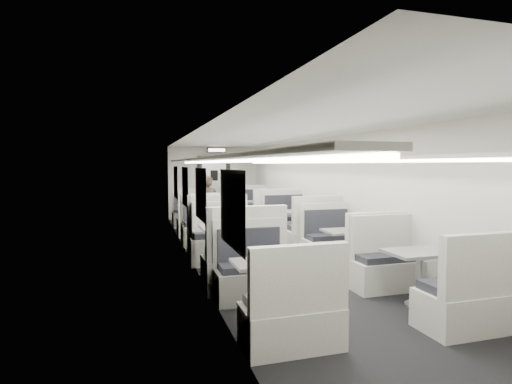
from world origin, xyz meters
TOP-DOWN VIEW (x-y plane):
  - room at (0.00, 0.00)m, footprint 3.24×12.24m
  - booth_left_a at (-1.00, 3.59)m, footprint 1.02×2.06m
  - booth_left_b at (-1.00, 0.90)m, footprint 1.05×2.13m
  - booth_left_c at (-1.00, -0.92)m, footprint 1.15×2.33m
  - booth_left_d at (-1.00, -2.96)m, footprint 0.99×2.00m
  - booth_right_a at (1.00, 3.73)m, footprint 1.08×2.19m
  - booth_right_b at (1.00, 0.95)m, footprint 1.10×2.24m
  - booth_right_c at (1.00, -1.27)m, footprint 0.99×2.02m
  - booth_right_d at (1.00, -3.09)m, footprint 1.02×2.07m
  - passenger at (-0.67, 2.99)m, footprint 0.64×0.52m
  - window_a at (-1.49, 3.40)m, footprint 0.02×1.18m
  - window_b at (-1.49, 1.20)m, footprint 0.02×1.18m
  - window_c at (-1.49, -1.00)m, footprint 0.02×1.18m
  - window_d at (-1.49, -3.20)m, footprint 0.02×1.18m
  - luggage_rack_left at (-1.24, -0.30)m, footprint 0.46×10.40m
  - luggage_rack_right at (1.24, -0.30)m, footprint 0.46×10.40m
  - vestibule_door at (0.00, 5.93)m, footprint 1.10×0.13m
  - exit_sign at (0.00, 5.44)m, footprint 0.62×0.12m
  - wall_notice at (0.75, 5.92)m, footprint 0.32×0.02m

SIDE VIEW (x-z plane):
  - booth_left_d at x=-1.00m, z-range -0.18..0.89m
  - booth_right_c at x=1.00m, z-range -0.18..0.90m
  - booth_left_a at x=-1.00m, z-range -0.18..0.92m
  - booth_right_d at x=1.00m, z-range -0.18..0.92m
  - booth_left_b at x=-1.00m, z-range -0.19..0.95m
  - booth_right_a at x=1.00m, z-range -0.19..0.98m
  - booth_right_b at x=1.00m, z-range -0.20..1.00m
  - booth_left_c at x=-1.00m, z-range -0.21..1.04m
  - passenger at x=-0.67m, z-range 0.00..1.52m
  - vestibule_door at x=0.00m, z-range -0.01..2.09m
  - room at x=0.00m, z-range -0.12..2.52m
  - window_a at x=-1.49m, z-range 0.93..1.77m
  - window_b at x=-1.49m, z-range 0.93..1.77m
  - window_c at x=-1.49m, z-range 0.93..1.77m
  - window_d at x=-1.49m, z-range 0.93..1.77m
  - wall_notice at x=0.75m, z-range 1.30..1.70m
  - luggage_rack_left at x=-1.24m, z-range 1.87..1.96m
  - luggage_rack_right at x=1.24m, z-range 1.87..1.96m
  - exit_sign at x=0.00m, z-range 2.20..2.36m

